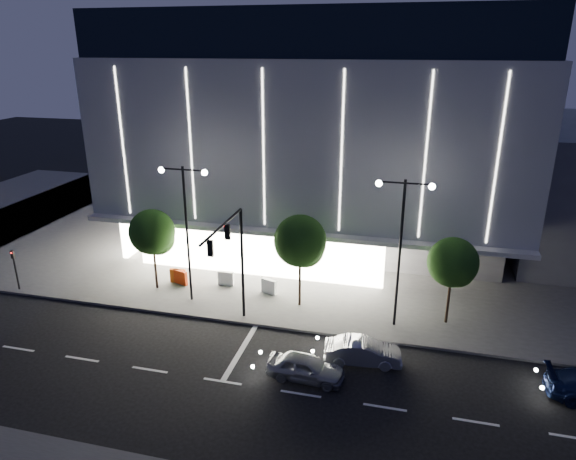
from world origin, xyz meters
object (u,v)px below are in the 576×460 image
Objects in this scene: ped_signal_far at (15,266)px; car_lead at (306,367)px; tree_right at (453,265)px; barrier_c at (178,276)px; barrier_a at (180,277)px; tree_mid at (301,244)px; barrier_b at (226,278)px; car_second at (363,352)px; traffic_mast at (233,251)px; street_lamp_west at (186,215)px; tree_left at (153,234)px; street_lamp_east at (401,233)px; barrier_d at (269,286)px.

car_lead is at bearing -12.80° from ped_signal_far.
tree_right reaches higher than barrier_c.
tree_right is 5.01× the size of barrier_a.
barrier_c is (-8.98, 1.10, -3.68)m from tree_mid.
tree_mid is 5.59× the size of barrier_b.
ped_signal_far is 19.35m from tree_mid.
traffic_mast is at bearing 71.57° from car_second.
street_lamp_west is 1.57× the size of tree_left.
tree_left reaches higher than car_lead.
tree_mid is at bearing 0.00° from tree_left.
tree_mid is (-5.97, 1.02, -1.62)m from street_lamp_east.
ped_signal_far reaches higher than car_lead.
car_lead is at bearing -134.12° from tree_right.
car_second reaches higher than barrier_d.
street_lamp_west is at bearing 7.13° from ped_signal_far.
tree_left reaches higher than ped_signal_far.
traffic_mast is 8.52m from barrier_a.
tree_left is 5.76m from barrier_b.
barrier_a is (-10.64, 8.20, -0.02)m from car_lead.
tree_right reaches higher than barrier_b.
ped_signal_far is at bearing 76.44° from car_second.
tree_mid is (7.03, 1.02, -1.62)m from street_lamp_west.
barrier_a is at bearing 172.49° from street_lamp_east.
traffic_mast is 9.43m from street_lamp_east.
street_lamp_east is 6.90m from car_second.
street_lamp_east is 16.12m from tree_left.
barrier_d is (-11.37, 1.04, -3.23)m from tree_right.
barrier_a is 3.17m from barrier_b.
car_lead is (20.96, -4.76, -1.22)m from ped_signal_far.
barrier_a and barrier_c have the same top height.
barrier_b is (13.43, 4.04, -1.24)m from ped_signal_far.
barrier_c is (-14.96, 2.12, -5.31)m from street_lamp_east.
street_lamp_east is at bearing 5.25° from barrier_d.
street_lamp_east is at bearing 10.91° from barrier_a.
tree_mid is at bearing 7.55° from ped_signal_far.
ped_signal_far is at bearing 80.34° from car_lead.
barrier_b is at bearing 2.16° from barrier_c.
car_lead reaches higher than car_second.
tree_left is 3.74m from barrier_a.
street_lamp_east is 6.27m from tree_mid.
tree_mid is (10.00, 0.00, 0.30)m from tree_left.
street_lamp_west reaches higher than barrier_d.
street_lamp_east is 1.63× the size of tree_right.
tree_mid is 9.50m from barrier_a.
street_lamp_east is 8.18× the size of barrier_d.
tree_left is 1.42× the size of car_second.
tree_right is (16.03, 1.02, -2.07)m from street_lamp_west.
car_second is 3.66× the size of barrier_c.
barrier_b is at bearing 19.03° from tree_left.
car_second is (2.61, 2.08, -0.00)m from car_lead.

